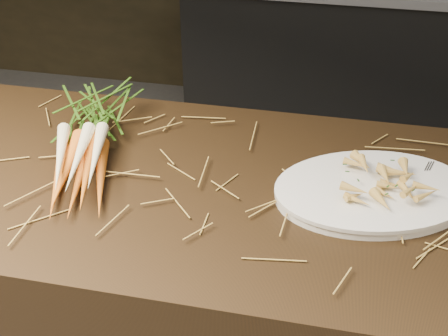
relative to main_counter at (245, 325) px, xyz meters
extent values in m
cube|color=black|center=(0.00, 0.00, 0.00)|extent=(2.40, 0.70, 0.90)
cube|color=black|center=(0.30, 1.88, -0.05)|extent=(1.80, 0.60, 0.80)
cone|color=#C05014|center=(-0.41, -0.08, 0.47)|extent=(0.12, 0.28, 0.04)
cone|color=#C05014|center=(-0.36, -0.07, 0.47)|extent=(0.10, 0.28, 0.04)
cone|color=#C05014|center=(-0.32, -0.05, 0.47)|extent=(0.13, 0.28, 0.04)
cone|color=#C05014|center=(-0.38, -0.08, 0.50)|extent=(0.09, 0.28, 0.04)
cone|color=#C05014|center=(-0.34, -0.07, 0.50)|extent=(0.12, 0.28, 0.04)
cone|color=beige|center=(-0.40, -0.07, 0.52)|extent=(0.13, 0.25, 0.04)
cone|color=beige|center=(-0.36, -0.06, 0.52)|extent=(0.09, 0.26, 0.04)
cone|color=beige|center=(-0.33, -0.05, 0.52)|extent=(0.10, 0.26, 0.05)
ellipsoid|color=#3D6E17|center=(-0.42, 0.17, 0.50)|extent=(0.23, 0.28, 0.09)
cube|color=silver|center=(0.41, 0.05, 0.47)|extent=(0.06, 0.15, 0.00)
camera|label=1|loc=(0.14, -0.97, 1.18)|focal=45.00mm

